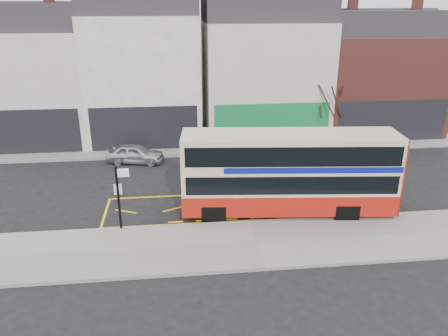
{
  "coord_description": "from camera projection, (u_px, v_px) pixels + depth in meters",
  "views": [
    {
      "loc": [
        -3.28,
        -18.57,
        9.93
      ],
      "look_at": [
        -0.97,
        2.0,
        1.98
      ],
      "focal_mm": 35.0,
      "sensor_mm": 36.0,
      "label": 1
    }
  ],
  "objects": [
    {
      "name": "terrace_left",
      "position": [
        144.0,
        67.0,
        32.55
      ],
      "size": [
        8.0,
        8.01,
        11.8
      ],
      "color": "white",
      "rests_on": "ground"
    },
    {
      "name": "ground",
      "position": [
        248.0,
        220.0,
        21.13
      ],
      "size": [
        120.0,
        120.0,
        0.0
      ],
      "primitive_type": "plane",
      "color": "black",
      "rests_on": "ground"
    },
    {
      "name": "far_pavement",
      "position": [
        223.0,
        148.0,
        31.31
      ],
      "size": [
        50.0,
        3.0,
        0.15
      ],
      "primitive_type": "cube",
      "color": "gray",
      "rests_on": "ground"
    },
    {
      "name": "pavement",
      "position": [
        257.0,
        243.0,
        18.97
      ],
      "size": [
        40.0,
        4.0,
        0.15
      ],
      "primitive_type": "cube",
      "color": "gray",
      "rests_on": "ground"
    },
    {
      "name": "street_tree_right",
      "position": [
        330.0,
        92.0,
        30.9
      ],
      "size": [
        2.65,
        2.65,
        5.73
      ],
      "color": "#332216",
      "rests_on": "ground"
    },
    {
      "name": "terrace_far_left",
      "position": [
        34.0,
        75.0,
        31.9
      ],
      "size": [
        8.0,
        8.01,
        10.8
      ],
      "color": "beige",
      "rests_on": "ground"
    },
    {
      "name": "bus_stop_post",
      "position": [
        119.0,
        192.0,
        19.44
      ],
      "size": [
        0.76,
        0.14,
        3.03
      ],
      "rotation": [
        0.0,
        0.0,
        0.04
      ],
      "color": "black",
      "rests_on": "pavement"
    },
    {
      "name": "terrace_green_shop",
      "position": [
        263.0,
        68.0,
        33.58
      ],
      "size": [
        9.0,
        8.01,
        11.3
      ],
      "color": "beige",
      "rests_on": "ground"
    },
    {
      "name": "kerb",
      "position": [
        250.0,
        222.0,
        20.75
      ],
      "size": [
        40.0,
        0.15,
        0.15
      ],
      "primitive_type": "cube",
      "color": "gray",
      "rests_on": "ground"
    },
    {
      "name": "double_decker_bus",
      "position": [
        290.0,
        172.0,
        21.12
      ],
      "size": [
        10.49,
        3.35,
        4.12
      ],
      "rotation": [
        0.0,
        0.0,
        -0.1
      ],
      "color": "beige",
      "rests_on": "ground"
    },
    {
      "name": "terrace_right",
      "position": [
        374.0,
        73.0,
        34.69
      ],
      "size": [
        9.0,
        8.01,
        10.3
      ],
      "color": "brown",
      "rests_on": "ground"
    },
    {
      "name": "car_grey",
      "position": [
        223.0,
        153.0,
        28.56
      ],
      "size": [
        3.79,
        1.47,
        1.23
      ],
      "primitive_type": "imported",
      "rotation": [
        0.0,
        0.0,
        1.52
      ],
      "color": "#383A3F",
      "rests_on": "ground"
    },
    {
      "name": "road_markings",
      "position": [
        243.0,
        206.0,
        22.61
      ],
      "size": [
        14.0,
        3.4,
        0.01
      ],
      "primitive_type": null,
      "color": "yellow",
      "rests_on": "ground"
    },
    {
      "name": "car_silver",
      "position": [
        135.0,
        154.0,
        28.41
      ],
      "size": [
        3.9,
        2.21,
        1.25
      ],
      "primitive_type": "imported",
      "rotation": [
        0.0,
        0.0,
        1.36
      ],
      "color": "silver",
      "rests_on": "ground"
    },
    {
      "name": "car_white",
      "position": [
        321.0,
        144.0,
        30.12
      ],
      "size": [
        5.22,
        3.07,
        1.42
      ],
      "primitive_type": "imported",
      "rotation": [
        0.0,
        0.0,
        1.81
      ],
      "color": "silver",
      "rests_on": "ground"
    }
  ]
}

